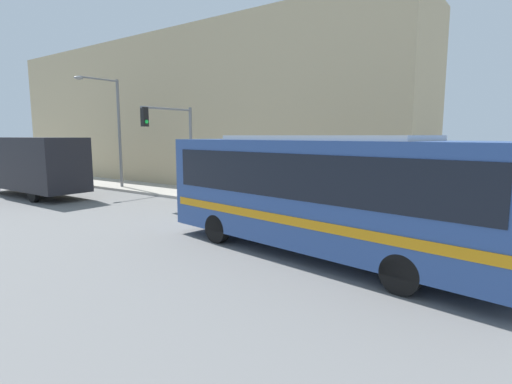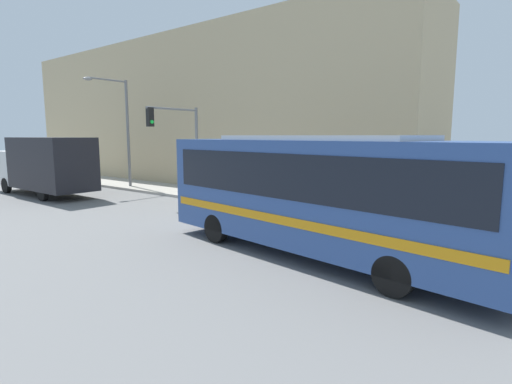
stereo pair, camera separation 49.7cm
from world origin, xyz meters
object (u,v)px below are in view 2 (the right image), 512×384
at_px(city_bus, 319,189).
at_px(street_lamp, 122,123).
at_px(delivery_truck, 44,164).
at_px(pedestrian_near_corner, 255,183).
at_px(parking_meter, 217,181).
at_px(fire_hydrant, 333,204).
at_px(traffic_light_pole, 180,135).

relative_size(city_bus, street_lamp, 1.59).
bearing_deg(city_bus, delivery_truck, 95.76).
relative_size(city_bus, pedestrian_near_corner, 6.38).
bearing_deg(parking_meter, city_bus, -120.43).
bearing_deg(pedestrian_near_corner, fire_hydrant, -100.71).
xyz_separation_m(city_bus, fire_hydrant, (5.24, 2.21, -1.39)).
xyz_separation_m(fire_hydrant, pedestrian_near_corner, (0.93, 4.94, 0.44)).
height_order(traffic_light_pole, pedestrian_near_corner, traffic_light_pole).
height_order(fire_hydrant, traffic_light_pole, traffic_light_pole).
bearing_deg(street_lamp, pedestrian_near_corner, -83.54).
height_order(fire_hydrant, pedestrian_near_corner, pedestrian_near_corner).
bearing_deg(delivery_truck, fire_hydrant, -73.95).
height_order(traffic_light_pole, parking_meter, traffic_light_pole).
distance_m(fire_hydrant, parking_meter, 6.72).
bearing_deg(street_lamp, fire_hydrant, -89.33).
relative_size(street_lamp, pedestrian_near_corner, 4.02).
relative_size(traffic_light_pole, pedestrian_near_corner, 2.84).
bearing_deg(traffic_light_pole, street_lamp, 82.27).
relative_size(fire_hydrant, pedestrian_near_corner, 0.48).
bearing_deg(pedestrian_near_corner, parking_meter, 118.08).
relative_size(fire_hydrant, street_lamp, 0.12).
distance_m(delivery_truck, parking_meter, 10.24).
relative_size(parking_meter, street_lamp, 0.20).
height_order(city_bus, fire_hydrant, city_bus).
bearing_deg(parking_meter, street_lamp, 91.23).
xyz_separation_m(parking_meter, street_lamp, (-0.17, 8.03, 3.13)).
bearing_deg(delivery_truck, traffic_light_pole, -64.97).
relative_size(city_bus, fire_hydrant, 13.24).
relative_size(city_bus, traffic_light_pole, 2.25).
distance_m(street_lamp, pedestrian_near_corner, 10.35).
xyz_separation_m(city_bus, parking_meter, (5.24, 8.91, -0.89)).
bearing_deg(pedestrian_near_corner, traffic_light_pole, 120.41).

